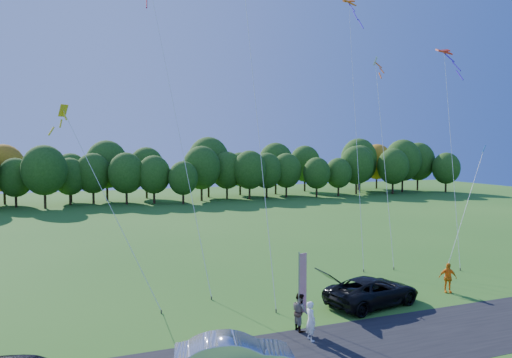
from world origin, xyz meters
name	(u,v)px	position (x,y,z in m)	size (l,w,h in m)	color
ground	(299,321)	(0.00, 0.00, 0.00)	(160.00, 160.00, 0.00)	#265E19
asphalt_strip	(339,351)	(0.00, -4.00, 0.01)	(90.00, 6.00, 0.01)	black
tree_line	(139,204)	(0.00, 55.00, 0.00)	(116.00, 12.00, 10.00)	#1E4711
black_suv	(372,291)	(5.08, 0.82, 0.80)	(2.67, 5.78, 1.61)	black
silver_sedan	(235,356)	(-5.04, -4.47, 0.79)	(1.67, 4.78, 1.58)	silver
person_tailgate_a	(311,321)	(-0.61, -2.48, 0.93)	(0.68, 0.45, 1.87)	white
person_tailgate_b	(300,312)	(-0.49, -1.12, 0.93)	(0.91, 0.71, 1.87)	gray
person_east	(448,278)	(10.82, 1.14, 0.92)	(1.08, 0.45, 1.85)	orange
feather_flag	(302,283)	(-0.44, -1.20, 2.40)	(0.51, 0.20, 3.94)	#999999
kite_delta_blue	(173,103)	(-4.03, 11.08, 11.94)	(3.16, 12.58, 24.14)	#4C3F33
kite_parafoil_orange	(355,116)	(11.89, 13.43, 11.51)	(7.82, 12.92, 23.39)	#4C3F33
kite_delta_red	(255,95)	(-0.03, 6.04, 12.17)	(2.44, 9.23, 23.66)	#4C3F33
kite_parafoil_rainbow	(451,149)	(17.79, 8.61, 8.75)	(6.05, 7.79, 17.74)	#4C3F33
kite_diamond_yellow	(110,207)	(-8.72, 6.18, 5.66)	(5.29, 5.39, 11.82)	#4C3F33
kite_diamond_white	(384,156)	(12.40, 10.06, 8.20)	(3.03, 6.81, 16.80)	#4C3F33
kite_diamond_blue_low	(465,209)	(15.75, 4.90, 4.47)	(6.45, 3.17, 9.39)	#4C3F33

